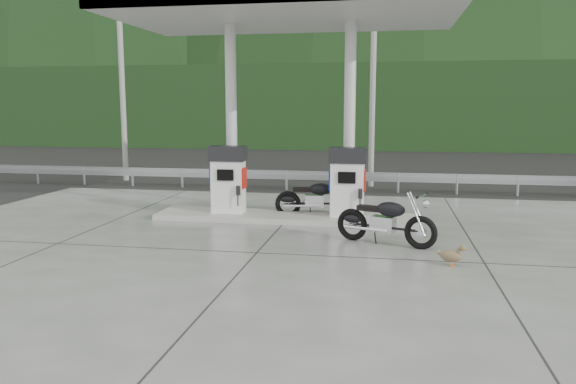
% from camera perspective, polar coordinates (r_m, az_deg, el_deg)
% --- Properties ---
extents(ground, '(160.00, 160.00, 0.00)m').
position_cam_1_polar(ground, '(12.59, -2.15, -5.14)').
color(ground, black).
rests_on(ground, ground).
extents(forecourt_apron, '(18.00, 14.00, 0.02)m').
position_cam_1_polar(forecourt_apron, '(12.59, -2.15, -5.10)').
color(forecourt_apron, slate).
rests_on(forecourt_apron, ground).
extents(pump_island, '(7.00, 1.40, 0.15)m').
position_cam_1_polar(pump_island, '(14.97, -0.13, -2.55)').
color(pump_island, '#9B9A90').
rests_on(pump_island, forecourt_apron).
extents(gas_pump_left, '(0.95, 0.55, 1.80)m').
position_cam_1_polar(gas_pump_left, '(15.17, -6.09, 1.29)').
color(gas_pump_left, white).
rests_on(gas_pump_left, pump_island).
extents(gas_pump_right, '(0.95, 0.55, 1.80)m').
position_cam_1_polar(gas_pump_right, '(14.61, 6.06, 1.01)').
color(gas_pump_right, white).
rests_on(gas_pump_right, pump_island).
extents(canopy_column_left, '(0.30, 0.30, 5.00)m').
position_cam_1_polar(canopy_column_left, '(15.44, -5.77, 7.37)').
color(canopy_column_left, silver).
rests_on(canopy_column_left, pump_island).
extents(canopy_column_right, '(0.30, 0.30, 5.00)m').
position_cam_1_polar(canopy_column_right, '(14.89, 6.27, 7.32)').
color(canopy_column_right, silver).
rests_on(canopy_column_right, pump_island).
extents(canopy_roof, '(8.50, 5.00, 0.40)m').
position_cam_1_polar(canopy_roof, '(14.87, -0.13, 17.81)').
color(canopy_roof, silver).
rests_on(canopy_roof, canopy_column_left).
extents(guardrail, '(26.00, 0.16, 1.42)m').
position_cam_1_polar(guardrail, '(20.25, 2.63, 2.14)').
color(guardrail, '#95999C').
rests_on(guardrail, ground).
extents(road, '(60.00, 7.00, 0.01)m').
position_cam_1_polar(road, '(23.78, 3.71, 1.38)').
color(road, black).
rests_on(road, ground).
extents(utility_pole_a, '(0.22, 0.22, 8.00)m').
position_cam_1_polar(utility_pole_a, '(23.95, -16.51, 10.68)').
color(utility_pole_a, gray).
rests_on(utility_pole_a, ground).
extents(utility_pole_b, '(0.22, 0.22, 8.00)m').
position_cam_1_polar(utility_pole_b, '(21.48, 8.62, 11.21)').
color(utility_pole_b, gray).
rests_on(utility_pole_b, ground).
extents(tree_band, '(80.00, 6.00, 6.00)m').
position_cam_1_polar(tree_band, '(42.03, 6.59, 8.57)').
color(tree_band, black).
rests_on(tree_band, ground).
extents(forested_hills, '(100.00, 40.00, 140.00)m').
position_cam_1_polar(forested_hills, '(72.06, 8.03, 6.16)').
color(forested_hills, black).
rests_on(forested_hills, ground).
extents(motorcycle_left, '(2.18, 0.88, 1.00)m').
position_cam_1_polar(motorcycle_left, '(15.32, 2.92, -0.67)').
color(motorcycle_left, black).
rests_on(motorcycle_left, forecourt_apron).
extents(motorcycle_right, '(2.26, 1.43, 1.02)m').
position_cam_1_polar(motorcycle_right, '(12.42, 9.88, -2.94)').
color(motorcycle_right, black).
rests_on(motorcycle_right, forecourt_apron).
extents(duck, '(0.52, 0.28, 0.36)m').
position_cam_1_polar(duck, '(11.11, 16.20, -6.28)').
color(duck, brown).
rests_on(duck, forecourt_apron).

